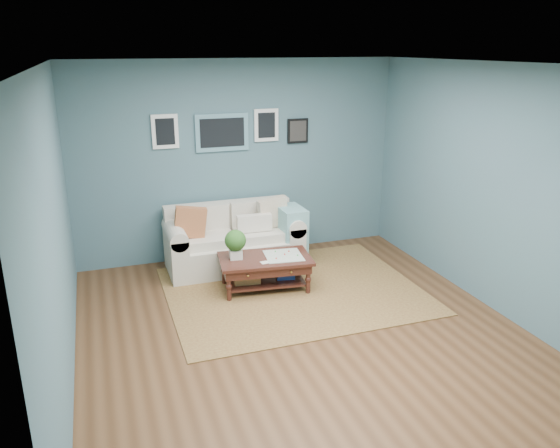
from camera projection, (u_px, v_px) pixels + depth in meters
name	position (u px, v px, depth m)	size (l,w,h in m)	color
room_shell	(303.00, 208.00, 5.29)	(5.00, 5.02, 2.70)	brown
area_rug	(293.00, 290.00, 6.67)	(3.01, 2.41, 0.01)	brown
loveseat	(239.00, 239.00, 7.32)	(1.82, 0.82, 0.93)	beige
coffee_table	(260.00, 263.00, 6.62)	(1.17, 0.77, 0.77)	#331910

